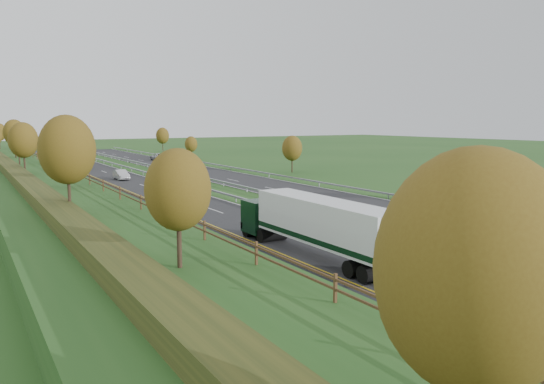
{
  "coord_description": "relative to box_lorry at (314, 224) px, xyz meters",
  "views": [
    {
      "loc": [
        -21.04,
        -14.24,
        9.22
      ],
      "look_at": [
        5.36,
        30.38,
        2.2
      ],
      "focal_mm": 35.0,
      "sensor_mm": 36.0,
      "label": 1
    }
  ],
  "objects": [
    {
      "name": "ground",
      "position": [
        8.82,
        40.67,
        -2.33
      ],
      "size": [
        400.0,
        400.0,
        0.0
      ],
      "primitive_type": "plane",
      "color": "#224A1A",
      "rests_on": "ground"
    },
    {
      "name": "median_barrier_far",
      "position": [
        11.62,
        45.67,
        -1.72
      ],
      "size": [
        0.32,
        200.0,
        0.71
      ],
      "color": "gray",
      "rests_on": "ground"
    },
    {
      "name": "box_lorry",
      "position": [
        0.0,
        0.0,
        0.0
      ],
      "size": [
        2.58,
        16.28,
        4.06
      ],
      "color": "black",
      "rests_on": "near_carriageway"
    },
    {
      "name": "far_carriageway",
      "position": [
        17.32,
        45.67,
        -2.31
      ],
      "size": [
        10.5,
        200.0,
        0.04
      ],
      "primitive_type": "cube",
      "color": "black",
      "rests_on": "ground"
    },
    {
      "name": "embankment_left",
      "position": [
        -12.18,
        45.67,
        -1.33
      ],
      "size": [
        12.0,
        200.0,
        2.0
      ],
      "primitive_type": "cube",
      "color": "#224A1A",
      "rests_on": "ground"
    },
    {
      "name": "lane_markings",
      "position": [
        7.22,
        45.55,
        -2.28
      ],
      "size": [
        26.75,
        200.0,
        0.01
      ],
      "color": "silver",
      "rests_on": "near_carriageway"
    },
    {
      "name": "near_carriageway",
      "position": [
        0.82,
        45.67,
        -2.31
      ],
      "size": [
        10.5,
        200.0,
        0.04
      ],
      "primitive_type": "cube",
      "color": "black",
      "rests_on": "ground"
    },
    {
      "name": "car_silver_mid",
      "position": [
        1.39,
        54.33,
        -1.53
      ],
      "size": [
        1.66,
        4.66,
        1.53
      ],
      "primitive_type": "imported",
      "rotation": [
        0.0,
        0.0,
        0.01
      ],
      "color": "#B0AFB4",
      "rests_on": "near_carriageway"
    },
    {
      "name": "outer_barrier_far",
      "position": [
        23.12,
        45.67,
        -1.71
      ],
      "size": [
        0.32,
        200.0,
        0.71
      ],
      "color": "gray",
      "rests_on": "ground"
    },
    {
      "name": "car_oncoming",
      "position": [
        19.58,
        90.67,
        -1.48
      ],
      "size": [
        2.94,
        5.94,
        1.62
      ],
      "primitive_type": "imported",
      "rotation": [
        0.0,
        0.0,
        3.1
      ],
      "color": "#A0A1A5",
      "rests_on": "far_carriageway"
    },
    {
      "name": "trees_far",
      "position": [
        30.62,
        74.88,
        1.92
      ],
      "size": [
        8.45,
        118.6,
        7.12
      ],
      "color": "#2D2116",
      "rests_on": "ground"
    },
    {
      "name": "car_small_far",
      "position": [
        -0.44,
        124.11,
        -1.5
      ],
      "size": [
        2.88,
        5.67,
        1.58
      ],
      "primitive_type": "imported",
      "rotation": [
        0.0,
        0.0,
        0.13
      ],
      "color": "#131B3C",
      "rests_on": "near_carriageway"
    },
    {
      "name": "trees_left",
      "position": [
        -11.82,
        42.3,
        4.04
      ],
      "size": [
        6.64,
        164.3,
        7.66
      ],
      "color": "#2D2116",
      "rests_on": "embankment_left"
    },
    {
      "name": "road_tanker",
      "position": [
        -0.46,
        79.21,
        -0.47
      ],
      "size": [
        2.4,
        11.22,
        3.46
      ],
      "color": "silver",
      "rests_on": "near_carriageway"
    },
    {
      "name": "car_dark_near",
      "position": [
        5.11,
        37.14,
        -1.64
      ],
      "size": [
        1.9,
        3.97,
        1.31
      ],
      "primitive_type": "imported",
      "rotation": [
        0.0,
        0.0,
        0.09
      ],
      "color": "black",
      "rests_on": "near_carriageway"
    },
    {
      "name": "hedge_left",
      "position": [
        -14.18,
        45.67,
        0.22
      ],
      "size": [
        2.2,
        180.0,
        1.1
      ],
      "primitive_type": "cube",
      "color": "#293415",
      "rests_on": "embankment_left"
    },
    {
      "name": "median_barrier_near",
      "position": [
        6.52,
        45.67,
        -1.72
      ],
      "size": [
        0.32,
        200.0,
        0.71
      ],
      "color": "gray",
      "rests_on": "ground"
    },
    {
      "name": "hard_shoulder",
      "position": [
        -2.93,
        45.67,
        -2.31
      ],
      "size": [
        3.0,
        200.0,
        0.04
      ],
      "primitive_type": "cube",
      "color": "black",
      "rests_on": "ground"
    },
    {
      "name": "fence_left",
      "position": [
        -7.68,
        45.26,
        0.4
      ],
      "size": [
        0.12,
        189.06,
        1.2
      ],
      "color": "#422B19",
      "rests_on": "embankment_left"
    }
  ]
}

